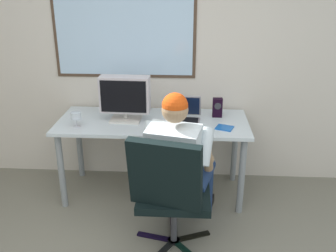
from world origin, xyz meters
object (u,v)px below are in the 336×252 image
at_px(desk, 153,130).
at_px(person_seated, 179,160).
at_px(wine_glass, 76,116).
at_px(office_chair, 170,188).
at_px(laptop, 183,114).
at_px(desk_speaker, 217,107).
at_px(cd_case, 224,128).
at_px(crt_monitor, 125,96).

bearing_deg(desk, person_seated, -65.59).
bearing_deg(wine_glass, person_seated, -23.12).
xyz_separation_m(office_chair, laptop, (0.07, 0.88, 0.25)).
bearing_deg(laptop, desk_speaker, 20.66).
bearing_deg(cd_case, person_seated, -131.19).
bearing_deg(crt_monitor, cd_case, -9.40).
bearing_deg(cd_case, crt_monitor, 170.60).
bearing_deg(desk, wine_glass, -163.82).
xyz_separation_m(office_chair, cd_case, (0.44, 0.71, 0.20)).
height_order(person_seated, laptop, person_seated).
distance_m(laptop, desk_speaker, 0.34).
height_order(wine_glass, desk_speaker, desk_speaker).
height_order(desk, cd_case, cd_case).
distance_m(desk, laptop, 0.32).
xyz_separation_m(crt_monitor, cd_case, (0.89, -0.15, -0.23)).
distance_m(person_seated, crt_monitor, 0.84).
height_order(desk, crt_monitor, crt_monitor).
height_order(desk, wine_glass, wine_glass).
height_order(crt_monitor, laptop, crt_monitor).
distance_m(desk, cd_case, 0.66).
xyz_separation_m(wine_glass, desk_speaker, (1.25, 0.34, -0.01)).
relative_size(wine_glass, cd_case, 0.76).
bearing_deg(person_seated, laptop, 88.59).
xyz_separation_m(crt_monitor, wine_glass, (-0.40, -0.19, -0.14)).
distance_m(office_chair, person_seated, 0.29).
relative_size(desk, desk_speaker, 9.86).
relative_size(wine_glass, desk_speaker, 0.77).
height_order(wine_glass, cd_case, wine_glass).
bearing_deg(desk, crt_monitor, -179.48).
bearing_deg(person_seated, cd_case, 48.81).
bearing_deg(person_seated, office_chair, -102.07).
relative_size(office_chair, desk_speaker, 5.61).
xyz_separation_m(desk, office_chair, (0.20, -0.86, -0.10)).
bearing_deg(desk, cd_case, -13.12).
relative_size(person_seated, laptop, 3.70).
xyz_separation_m(desk, desk_speaker, (0.59, 0.15, 0.18)).
bearing_deg(person_seated, wine_glass, 156.88).
height_order(desk, person_seated, person_seated).
relative_size(office_chair, person_seated, 0.80).
relative_size(desk, laptop, 5.21).
height_order(office_chair, desk_speaker, office_chair).
relative_size(person_seated, desk_speaker, 7.01).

